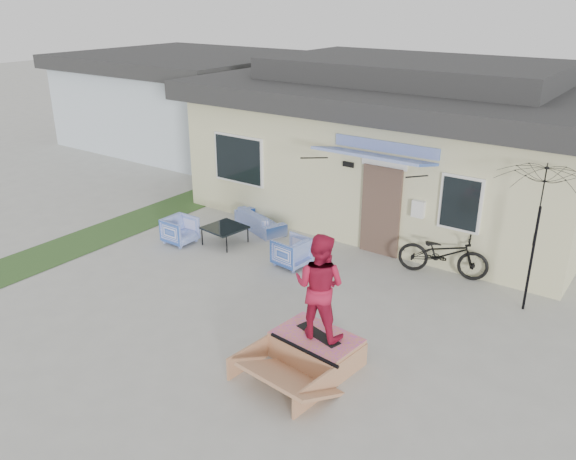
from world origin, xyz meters
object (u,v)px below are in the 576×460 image
Objects in this scene: armchair_right at (292,250)px; skateboard at (318,334)px; patio_umbrella at (537,225)px; loveseat at (260,217)px; skater at (319,284)px; coffee_table at (225,235)px; bicycle at (444,249)px; armchair_left at (180,229)px; skate_ramp at (316,348)px.

armchair_right is 0.83× the size of skateboard.
patio_umbrella is (4.76, 1.00, 1.39)m from armchair_right.
skater is (4.36, -4.01, 1.07)m from loveseat.
loveseat reaches higher than skateboard.
patio_umbrella reaches higher than armchair_right.
armchair_right is 2.03m from coffee_table.
skater is (-0.47, -4.19, 0.78)m from bicycle.
coffee_table is 0.49× the size of skater.
armchair_left is 2.99m from armchair_right.
skater is at bearing -111.46° from armchair_left.
skater reaches higher than patio_umbrella.
loveseat is 2.32m from armchair_right.
armchair_left is 5.80m from skateboard.
patio_umbrella is 2.55× the size of skateboard.
bicycle is (2.91, 1.49, 0.25)m from armchair_right.
armchair_left is 0.39× the size of skate_ramp.
bicycle is at bearing -70.46° from armchair_left.
patio_umbrella is at bearing -160.90° from loveseat.
skater reaches higher than bicycle.
patio_umbrella reaches higher than skate_ramp.
skater is (5.38, -2.17, 1.04)m from armchair_left.
bicycle reaches higher than skate_ramp.
skater reaches higher than skate_ramp.
coffee_table is 7.02m from patio_umbrella.
bicycle is 4.21m from skateboard.
coffee_table is at bearing 163.65° from skateboard.
skate_ramp is at bearing -80.81° from skateboard.
armchair_right is at bearing 167.40° from loveseat.
patio_umbrella is at bearing 64.35° from skate_ramp.
skater is (0.00, 0.05, 1.17)m from skate_ramp.
patio_umbrella is (6.78, 0.93, 1.53)m from coffee_table.
armchair_right is at bearing -55.87° from skater.
armchair_right reaches higher than coffee_table.
armchair_left is 5.89m from skater.
skate_ramp is at bearing -121.91° from patio_umbrella.
coffee_table is at bearing -172.18° from patio_umbrella.
skateboard is at bearing 90.00° from skate_ramp.
patio_umbrella is at bearing -118.63° from bicycle.
patio_umbrella is at bearing 73.28° from skateboard.
armchair_left is 0.37× the size of bicycle.
armchair_right is 0.38× the size of bicycle.
bicycle is 4.28m from skate_ramp.
patio_umbrella reaches higher than coffee_table.
patio_umbrella reaches higher than loveseat.
armchair_left is 0.99× the size of armchair_right.
coffee_table is at bearing -56.61° from armchair_left.
armchair_right is 3.78m from skater.
skater is at bearing 159.77° from bicycle.
loveseat is at bearing -117.67° from armchair_right.
skate_ramp is at bearing 158.81° from loveseat.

